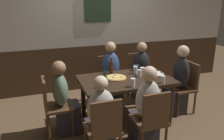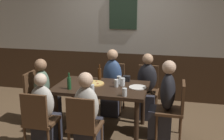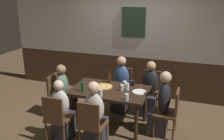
% 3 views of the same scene
% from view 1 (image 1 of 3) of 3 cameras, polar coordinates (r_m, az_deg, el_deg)
% --- Properties ---
extents(ground_plane, '(12.00, 12.00, 0.00)m').
position_cam_1_polar(ground_plane, '(3.97, 3.20, -12.20)').
color(ground_plane, brown).
extents(wall_back, '(6.40, 0.13, 2.60)m').
position_cam_1_polar(wall_back, '(5.05, -3.79, 10.00)').
color(wall_back, '#3D2819').
rests_on(wall_back, ground_plane).
extents(dining_table, '(1.42, 0.88, 0.74)m').
position_cam_1_polar(dining_table, '(3.69, 3.37, -3.43)').
color(dining_table, black).
rests_on(dining_table, ground_plane).
extents(chair_mid_far, '(0.40, 0.40, 0.88)m').
position_cam_1_polar(chair_mid_far, '(4.49, -0.84, -1.54)').
color(chair_mid_far, '#513521').
rests_on(chair_mid_far, ground_plane).
extents(chair_head_west, '(0.40, 0.40, 0.88)m').
position_cam_1_polar(chair_head_west, '(3.51, -14.13, -7.86)').
color(chair_head_west, '#513521').
rests_on(chair_head_west, ground_plane).
extents(chair_right_far, '(0.40, 0.40, 0.88)m').
position_cam_1_polar(chair_right_far, '(4.72, 6.39, -0.70)').
color(chair_right_far, '#513521').
rests_on(chair_right_far, ground_plane).
extents(chair_head_east, '(0.40, 0.40, 0.88)m').
position_cam_1_polar(chair_head_east, '(4.28, 17.44, -3.38)').
color(chair_head_east, '#513521').
rests_on(chair_head_east, ground_plane).
extents(chair_left_near, '(0.40, 0.40, 0.88)m').
position_cam_1_polar(chair_left_near, '(2.84, -1.91, -13.75)').
color(chair_left_near, '#513521').
rests_on(chair_left_near, ground_plane).
extents(chair_mid_near, '(0.40, 0.40, 0.88)m').
position_cam_1_polar(chair_mid_near, '(3.06, 9.59, -11.54)').
color(chair_mid_near, '#513521').
rests_on(chair_mid_near, ground_plane).
extents(person_mid_far, '(0.34, 0.37, 1.19)m').
position_cam_1_polar(person_mid_far, '(4.35, -0.17, -2.13)').
color(person_mid_far, '#2D2D38').
rests_on(person_mid_far, ground_plane).
extents(person_head_west, '(0.37, 0.34, 1.12)m').
position_cam_1_polar(person_head_west, '(3.53, -11.44, -7.93)').
color(person_head_west, '#2D2D38').
rests_on(person_head_west, ground_plane).
extents(person_right_far, '(0.34, 0.37, 1.14)m').
position_cam_1_polar(person_right_far, '(4.59, 7.26, -1.52)').
color(person_right_far, '#2D2D38').
rests_on(person_right_far, ground_plane).
extents(person_head_east, '(0.37, 0.34, 1.20)m').
position_cam_1_polar(person_head_east, '(4.19, 15.68, -3.53)').
color(person_head_east, '#2D2D38').
rests_on(person_head_east, ground_plane).
extents(person_left_near, '(0.34, 0.37, 1.10)m').
position_cam_1_polar(person_left_near, '(3.00, -2.87, -12.83)').
color(person_left_near, '#2D2D38').
rests_on(person_left_near, ground_plane).
extents(person_mid_near, '(0.34, 0.37, 1.15)m').
position_cam_1_polar(person_mid_near, '(3.19, 8.17, -10.40)').
color(person_mid_near, '#2D2D38').
rests_on(person_mid_near, ground_plane).
extents(pizza, '(0.33, 0.33, 0.03)m').
position_cam_1_polar(pizza, '(3.66, 0.96, -1.84)').
color(pizza, tan).
rests_on(pizza, dining_table).
extents(pint_glass_stout, '(0.06, 0.06, 0.12)m').
position_cam_1_polar(pint_glass_stout, '(3.74, 6.70, -0.92)').
color(pint_glass_stout, silver).
rests_on(pint_glass_stout, dining_table).
extents(highball_clear, '(0.07, 0.07, 0.11)m').
position_cam_1_polar(highball_clear, '(3.53, 12.24, -2.39)').
color(highball_clear, silver).
rests_on(highball_clear, dining_table).
extents(pint_glass_amber, '(0.07, 0.07, 0.12)m').
position_cam_1_polar(pint_glass_amber, '(3.89, 5.69, -0.03)').
color(pint_glass_amber, silver).
rests_on(pint_glass_amber, dining_table).
extents(tumbler_water, '(0.07, 0.07, 0.13)m').
position_cam_1_polar(tumbler_water, '(3.32, 5.05, -3.21)').
color(tumbler_water, silver).
rests_on(tumbler_water, dining_table).
extents(tumbler_short, '(0.08, 0.08, 0.13)m').
position_cam_1_polar(tumbler_short, '(3.84, 7.30, -0.40)').
color(tumbler_short, silver).
rests_on(tumbler_short, dining_table).
extents(beer_bottle_green, '(0.06, 0.06, 0.25)m').
position_cam_1_polar(beer_bottle_green, '(3.26, -1.77, -2.75)').
color(beer_bottle_green, '#194723').
rests_on(beer_bottle_green, dining_table).
extents(beer_bottle_brown, '(0.06, 0.06, 0.26)m').
position_cam_1_polar(beer_bottle_brown, '(3.88, -0.15, 0.69)').
color(beer_bottle_brown, '#42230F').
rests_on(beer_bottle_brown, dining_table).
extents(plate_white_large, '(0.26, 0.26, 0.01)m').
position_cam_1_polar(plate_white_large, '(3.94, 10.65, -0.84)').
color(plate_white_large, white).
rests_on(plate_white_large, dining_table).
extents(condiment_caddy, '(0.11, 0.09, 0.09)m').
position_cam_1_polar(condiment_caddy, '(4.07, 5.85, 0.59)').
color(condiment_caddy, black).
rests_on(condiment_caddy, dining_table).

